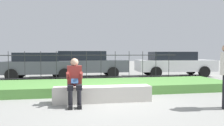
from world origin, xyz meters
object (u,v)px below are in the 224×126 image
(stone_bench, at_px, (103,95))
(car_parked_left, at_px, (41,65))
(car_parked_right, at_px, (174,63))
(person_seated_reader, at_px, (75,80))
(car_parked_center, at_px, (84,63))

(stone_bench, relative_size, car_parked_left, 0.67)
(car_parked_right, bearing_deg, stone_bench, -126.56)
(person_seated_reader, bearing_deg, car_parked_right, 46.93)
(stone_bench, bearing_deg, car_parked_left, 112.73)
(person_seated_reader, relative_size, car_parked_right, 0.27)
(car_parked_left, distance_m, car_parked_center, 2.36)
(person_seated_reader, xyz_separation_m, car_parked_left, (-1.73, 6.28, 0.07))
(car_parked_center, bearing_deg, car_parked_left, -171.03)
(car_parked_right, bearing_deg, car_parked_center, 178.97)
(stone_bench, distance_m, car_parked_center, 6.44)
(car_parked_center, bearing_deg, stone_bench, -89.59)
(person_seated_reader, height_order, car_parked_right, car_parked_right)
(person_seated_reader, bearing_deg, stone_bench, 20.00)
(stone_bench, bearing_deg, person_seated_reader, -160.00)
(person_seated_reader, xyz_separation_m, car_parked_center, (0.60, 6.70, 0.11))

